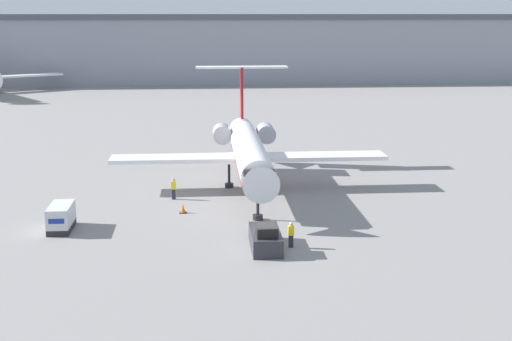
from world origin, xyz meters
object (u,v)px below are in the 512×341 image
pushback_tug (265,238)px  worker_near_tug (291,234)px  luggage_cart (61,217)px  worker_by_wing (174,188)px  traffic_cone_left (183,209)px  airplane_main (249,150)px

pushback_tug → worker_near_tug: bearing=3.3°
luggage_cart → worker_by_wing: (8.10, 8.33, 0.03)m
pushback_tug → worker_near_tug: 1.80m
luggage_cart → worker_by_wing: bearing=45.8°
pushback_tug → traffic_cone_left: pushback_tug is taller
airplane_main → traffic_cone_left: bearing=-127.0°
worker_near_tug → traffic_cone_left: worker_near_tug is taller
traffic_cone_left → luggage_cart: bearing=-156.5°
airplane_main → pushback_tug: bearing=-90.2°
luggage_cart → traffic_cone_left: bearing=23.5°
pushback_tug → luggage_cart: pushback_tug is taller
worker_near_tug → worker_by_wing: (-8.55, 13.76, 0.04)m
airplane_main → worker_near_tug: bearing=-84.3°
luggage_cart → worker_near_tug: size_ratio=1.98×
airplane_main → worker_by_wing: size_ratio=13.75×
worker_near_tug → airplane_main: bearing=95.7°
pushback_tug → traffic_cone_left: size_ratio=6.20×
worker_by_wing → luggage_cart: bearing=-134.2°
worker_near_tug → worker_by_wing: 16.21m
worker_by_wing → airplane_main: bearing=26.8°
pushback_tug → worker_by_wing: pushback_tug is taller
pushback_tug → worker_by_wing: (-6.77, 13.87, 0.26)m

